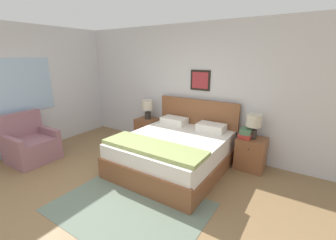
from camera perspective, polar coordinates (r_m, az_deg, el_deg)
The scene contains 14 objects.
ground_plane at distance 3.32m, azimuth -19.36°, elevation -21.47°, with size 16.00×16.00×0.00m, color olive.
wall_back at distance 4.80m, azimuth 5.41°, elevation 7.89°, with size 7.91×0.09×2.60m.
wall_left at distance 5.77m, azimuth -27.51°, elevation 7.56°, with size 0.08×5.07×2.60m.
area_rug_main at distance 3.30m, azimuth -9.73°, elevation -20.90°, with size 2.01×1.47×0.01m.
bed at distance 4.07m, azimuth 1.48°, elevation -7.93°, with size 1.72×1.93×1.12m.
armchair at distance 5.11m, azimuth -31.48°, elevation -5.52°, with size 0.76×0.81×0.92m.
nightstand_near_window at distance 5.27m, azimuth -5.12°, elevation -2.69°, with size 0.49×0.45×0.57m.
nightstand_by_door at distance 4.33m, azimuth 20.29°, elevation -7.96°, with size 0.49×0.45×0.57m.
table_lamp_near_window at distance 5.13m, azimuth -5.21°, elevation 3.38°, with size 0.25×0.25×0.44m.
table_lamp_by_door at distance 4.15m, azimuth 20.94°, elevation -0.66°, with size 0.25×0.25×0.44m.
book_thick_bottom at distance 4.20m, azimuth 19.10°, elevation -4.06°, with size 0.21×0.23×0.04m.
book_hardcover_middle at distance 4.19m, azimuth 19.16°, elevation -3.51°, with size 0.23×0.26×0.04m.
book_novel_upper at distance 4.17m, azimuth 19.21°, elevation -2.97°, with size 0.19×0.27×0.04m.
book_slim_near_top at distance 4.16m, azimuth 19.26°, elevation -2.42°, with size 0.20×0.28×0.04m.
Camera 1 is at (2.21, -1.51, 1.97)m, focal length 24.00 mm.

